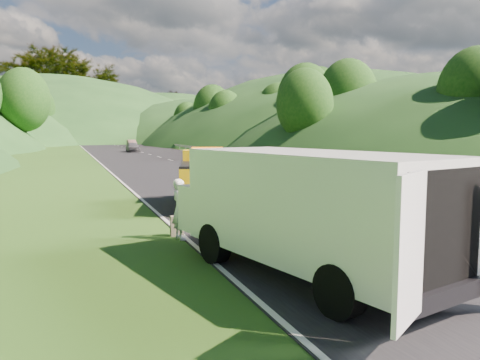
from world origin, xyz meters
name	(u,v)px	position (x,y,z in m)	size (l,w,h in m)	color
ground	(315,229)	(0.00, 0.00, 0.00)	(320.00, 320.00, 0.00)	#38661E
road_surface	(159,157)	(3.00, 40.00, 0.01)	(14.00, 200.00, 0.02)	black
guardrail	(193,152)	(10.30, 52.50, 0.00)	(0.06, 140.00, 1.52)	gray
tree_line_right	(256,149)	(23.00, 60.00, 0.00)	(14.00, 140.00, 14.00)	#2A5318
hills_backdrop	(111,141)	(6.50, 134.70, 0.00)	(201.00, 288.60, 44.00)	#2D5B23
tow_truck	(208,178)	(-1.74, 5.26, 1.11)	(3.28, 5.58, 2.26)	black
white_van	(304,206)	(-2.48, -3.84, 1.42)	(4.59, 7.56, 2.51)	black
woman	(180,240)	(-4.08, 0.08, 0.00)	(0.60, 0.44, 1.63)	white
child	(263,233)	(-1.65, 0.06, 0.00)	(0.53, 0.42, 1.10)	tan
worker	(400,305)	(-1.73, -5.86, 0.00)	(1.05, 0.61, 1.63)	black
suitcase	(177,226)	(-4.05, 0.56, 0.29)	(0.36, 0.20, 0.57)	#66604D
spare_tire	(442,289)	(-0.45, -5.48, 0.00)	(0.59, 0.59, 0.20)	black
passing_suv	(281,189)	(3.31, 9.22, 0.00)	(2.41, 5.22, 1.45)	black
dist_car_a	(133,152)	(1.99, 53.92, 0.00)	(1.64, 4.08, 1.39)	#4E4D52
dist_car_b	(132,147)	(4.48, 73.29, 0.00)	(1.41, 4.03, 1.33)	#7C5653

